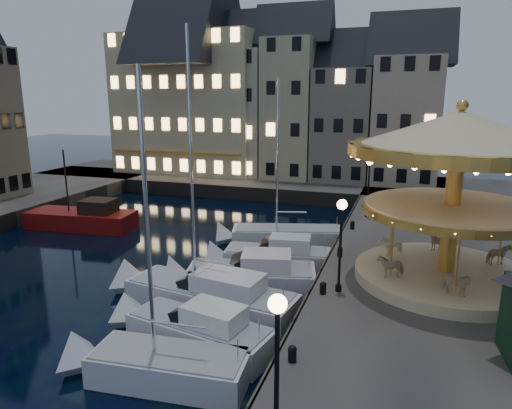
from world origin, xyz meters
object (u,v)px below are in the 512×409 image
(streetlamp_c, at_px, (369,179))
(bollard_a, at_px, (292,353))
(motorboat_b, at_px, (191,330))
(motorboat_a, at_px, (155,366))
(motorboat_f, at_px, (279,236))
(streetlamp_a, at_px, (277,354))
(motorboat_e, at_px, (270,257))
(streetlamp_b, at_px, (341,232))
(bollard_c, at_px, (340,251))
(carousel, at_px, (457,165))
(bollard_b, at_px, (323,287))
(red_fishing_boat, at_px, (84,219))
(motorboat_c, at_px, (203,294))
(motorboat_d, at_px, (243,276))
(bollard_d, at_px, (352,225))

(streetlamp_c, relative_size, bollard_a, 7.32)
(streetlamp_c, xyz_separation_m, motorboat_b, (-5.20, -17.64, -3.38))
(motorboat_a, distance_m, motorboat_f, 16.00)
(streetlamp_a, relative_size, motorboat_e, 0.59)
(streetlamp_b, relative_size, bollard_c, 7.32)
(motorboat_e, height_order, carousel, carousel)
(motorboat_f, bearing_deg, motorboat_e, -80.53)
(bollard_b, height_order, carousel, carousel)
(motorboat_b, height_order, red_fishing_boat, red_fishing_boat)
(bollard_b, xyz_separation_m, motorboat_c, (-5.54, -0.49, -0.92))
(motorboat_c, bearing_deg, carousel, 19.27)
(motorboat_b, height_order, motorboat_d, same)
(streetlamp_a, height_order, bollard_d, streetlamp_a)
(streetlamp_c, relative_size, bollard_b, 7.32)
(streetlamp_c, xyz_separation_m, bollard_c, (-0.60, -9.00, -2.41))
(bollard_a, bearing_deg, motorboat_f, 107.27)
(motorboat_a, distance_m, red_fishing_boat, 21.13)
(bollard_c, height_order, red_fishing_boat, red_fishing_boat)
(bollard_c, height_order, motorboat_f, motorboat_f)
(motorboat_d, bearing_deg, motorboat_a, -91.53)
(streetlamp_c, bearing_deg, bollard_c, -93.81)
(bollard_c, xyz_separation_m, carousel, (5.16, -1.75, 5.16))
(bollard_a, bearing_deg, motorboat_c, 137.86)
(streetlamp_a, distance_m, carousel, 13.82)
(streetlamp_c, xyz_separation_m, bollard_a, (-0.60, -19.50, -2.41))
(motorboat_b, xyz_separation_m, motorboat_e, (0.56, 9.12, 0.00))
(bollard_d, bearing_deg, motorboat_a, -105.94)
(carousel, bearing_deg, motorboat_c, -160.73)
(bollard_a, relative_size, motorboat_c, 0.05)
(streetlamp_a, height_order, bollard_a, streetlamp_a)
(streetlamp_c, bearing_deg, streetlamp_b, -90.00)
(motorboat_d, bearing_deg, streetlamp_c, 66.37)
(motorboat_b, height_order, carousel, carousel)
(red_fishing_boat, bearing_deg, streetlamp_c, 14.44)
(motorboat_b, bearing_deg, motorboat_c, 106.55)
(streetlamp_b, relative_size, carousel, 0.44)
(motorboat_c, bearing_deg, bollard_b, 5.04)
(bollard_c, height_order, motorboat_d, motorboat_d)
(red_fishing_boat, bearing_deg, motorboat_d, -23.23)
(streetlamp_b, bearing_deg, streetlamp_a, -90.00)
(streetlamp_a, relative_size, motorboat_c, 0.34)
(motorboat_a, bearing_deg, bollard_d, 74.06)
(motorboat_f, bearing_deg, bollard_a, -72.73)
(streetlamp_b, bearing_deg, motorboat_a, -128.82)
(motorboat_c, relative_size, motorboat_f, 1.11)
(streetlamp_c, distance_m, bollard_b, 14.22)
(streetlamp_a, relative_size, motorboat_f, 0.37)
(bollard_a, height_order, red_fishing_boat, red_fishing_boat)
(streetlamp_a, bearing_deg, red_fishing_boat, 138.02)
(bollard_d, xyz_separation_m, motorboat_e, (-4.04, -5.02, -0.96))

